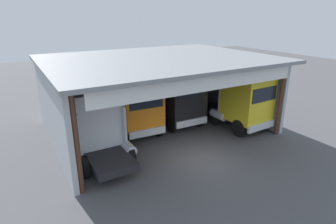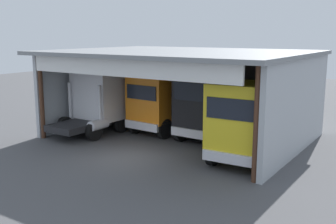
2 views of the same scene
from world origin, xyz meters
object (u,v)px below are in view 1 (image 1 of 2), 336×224
(truck_black_left_bay, at_px, (181,98))
(oil_drum, at_px, (170,101))
(truck_orange_center_right_bay, at_px, (137,108))
(truck_white_center_bay, at_px, (97,123))
(tool_cart, at_px, (141,108))
(truck_yellow_center_left_bay, at_px, (244,101))

(truck_black_left_bay, relative_size, oil_drum, 4.90)
(truck_orange_center_right_bay, bearing_deg, oil_drum, -137.16)
(truck_orange_center_right_bay, xyz_separation_m, oil_drum, (4.72, 3.92, -1.35))
(truck_white_center_bay, bearing_deg, truck_orange_center_right_bay, 28.48)
(truck_orange_center_right_bay, height_order, tool_cart, truck_orange_center_right_bay)
(truck_white_center_bay, height_order, oil_drum, truck_white_center_bay)
(tool_cart, bearing_deg, truck_black_left_bay, -68.00)
(oil_drum, relative_size, tool_cart, 0.86)
(truck_black_left_bay, bearing_deg, truck_yellow_center_left_bay, 144.08)
(truck_black_left_bay, bearing_deg, truck_white_center_bay, 15.16)
(truck_black_left_bay, distance_m, tool_cart, 4.02)
(truck_orange_center_right_bay, relative_size, truck_black_left_bay, 1.18)
(truck_black_left_bay, xyz_separation_m, tool_cart, (-1.40, 3.46, -1.49))
(truck_white_center_bay, height_order, tool_cart, truck_white_center_bay)
(oil_drum, height_order, tool_cart, tool_cart)
(oil_drum, bearing_deg, truck_yellow_center_left_bay, -75.87)
(truck_white_center_bay, bearing_deg, oil_drum, 35.63)
(truck_orange_center_right_bay, distance_m, truck_yellow_center_left_bay, 6.91)
(truck_white_center_bay, height_order, truck_yellow_center_left_bay, truck_white_center_bay)
(truck_white_center_bay, bearing_deg, truck_yellow_center_left_bay, -6.15)
(truck_orange_center_right_bay, xyz_separation_m, tool_cart, (1.71, 3.30, -1.28))
(truck_yellow_center_left_bay, relative_size, tool_cart, 4.73)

